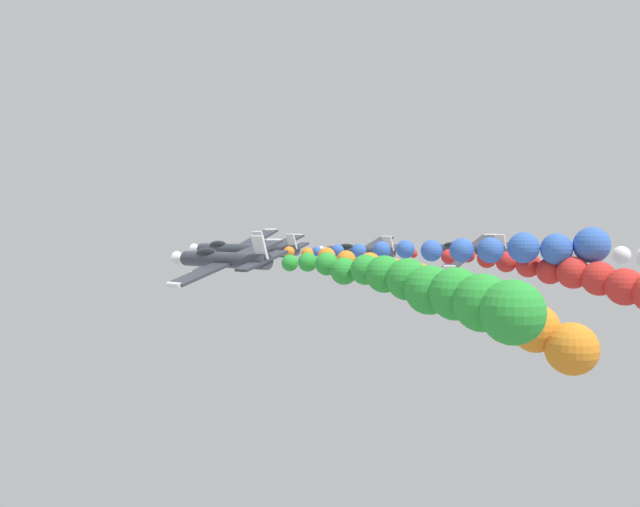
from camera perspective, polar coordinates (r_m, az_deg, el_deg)
airplane_lead at (r=67.97m, az=-4.89°, el=0.38°), size 9.10×10.35×3.64m
smoke_trail_lead at (r=56.56m, az=16.31°, el=0.44°), size 9.80×25.50×3.13m
airplane_left_inner at (r=57.08m, az=-7.95°, el=0.35°), size 8.92×10.35×4.12m
smoke_trail_left_inner at (r=41.33m, az=14.04°, el=-4.59°), size 3.09×24.94×7.03m
airplane_right_inner at (r=69.60m, az=3.45°, el=0.22°), size 9.09×10.35×3.65m
smoke_trail_right_inner at (r=54.39m, az=25.19°, el=-2.67°), size 5.44×29.31×5.75m
airplane_left_outer at (r=45.22m, az=-8.72°, el=-0.52°), size 9.22×10.35×3.41m
smoke_trail_left_outer at (r=31.50m, az=10.43°, el=-3.30°), size 4.34×18.07×3.74m
airplane_right_outer at (r=72.11m, az=12.90°, el=0.37°), size 9.06×10.35×3.76m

